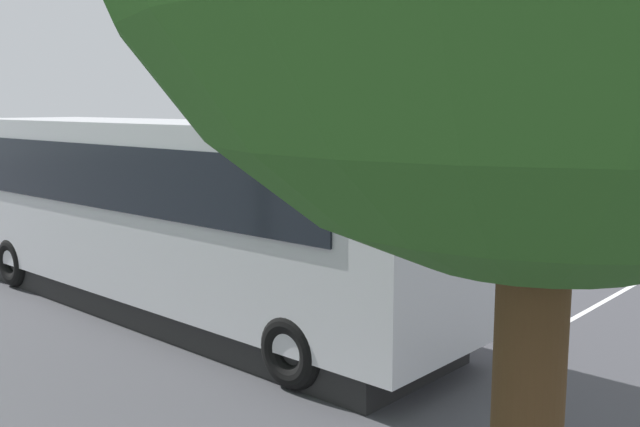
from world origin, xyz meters
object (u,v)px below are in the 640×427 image
stunt_motorcycle (346,200)px  parked_motorcycle_silver (226,258)px  spectator_left (294,229)px  spectator_right (220,222)px  tour_bus (178,217)px  spectator_centre (255,227)px  traffic_cone (395,243)px  spectator_far_left (343,238)px

stunt_motorcycle → parked_motorcycle_silver: bearing=100.3°
spectator_left → spectator_right: 2.02m
tour_bus → stunt_motorcycle: (1.85, -7.10, -0.61)m
spectator_centre → traffic_cone: size_ratio=2.76×
spectator_far_left → stunt_motorcycle: (3.25, -4.32, -0.01)m
spectator_left → spectator_centre: size_ratio=1.04×
parked_motorcycle_silver → traffic_cone: bearing=-106.7°
tour_bus → spectator_centre: tour_bus is taller
spectator_far_left → spectator_left: 1.26m
spectator_left → spectator_centre: 0.96m
spectator_far_left → tour_bus: bearing=63.3°
spectator_centre → spectator_far_left: bearing=-176.9°
spectator_left → stunt_motorcycle: (1.99, -4.30, -0.05)m
tour_bus → spectator_left: size_ratio=6.03×
tour_bus → spectator_centre: 2.84m
spectator_left → stunt_motorcycle: 4.74m
spectator_far_left → stunt_motorcycle: 5.41m
tour_bus → spectator_right: 3.30m
spectator_left → spectator_far_left: bearing=179.3°
parked_motorcycle_silver → stunt_motorcycle: 5.29m
stunt_motorcycle → traffic_cone: (-2.20, 0.98, -0.73)m
spectator_far_left → stunt_motorcycle: bearing=-53.0°
spectator_far_left → traffic_cone: (1.05, -3.34, -0.74)m
tour_bus → spectator_right: size_ratio=6.42×
tour_bus → parked_motorcycle_silver: (0.91, -1.92, -1.16)m
spectator_centre → stunt_motorcycle: 4.56m
tour_bus → spectator_far_left: 3.17m
parked_motorcycle_silver → spectator_left: bearing=-140.2°
parked_motorcycle_silver → traffic_cone: parked_motorcycle_silver is taller
stunt_motorcycle → tour_bus: bearing=104.6°
spectator_right → tour_bus: bearing=125.3°
spectator_centre → parked_motorcycle_silver: size_ratio=0.85×
parked_motorcycle_silver → traffic_cone: size_ratio=3.26×
tour_bus → parked_motorcycle_silver: bearing=-64.7°
spectator_far_left → traffic_cone: bearing=-72.6°
spectator_left → spectator_right: bearing=4.1°
spectator_far_left → spectator_right: spectator_far_left is taller
tour_bus → traffic_cone: size_ratio=17.31×
spectator_far_left → spectator_centre: 2.22m
spectator_right → stunt_motorcycle: 4.45m
spectator_far_left → parked_motorcycle_silver: (2.31, 0.85, -0.56)m
spectator_right → parked_motorcycle_silver: size_ratio=0.83×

